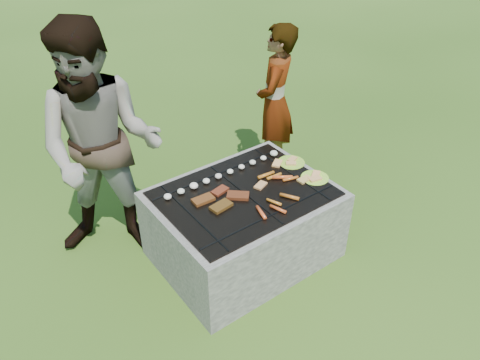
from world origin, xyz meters
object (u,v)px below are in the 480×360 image
Objects in this scene: fire_pit at (244,227)px; cook at (275,103)px; bystander at (102,148)px; plate_far at (291,163)px; plate_near at (315,178)px.

cook reaches higher than fire_pit.
fire_pit is 0.70× the size of bystander.
cook is at bearing 59.47° from plate_far.
fire_pit is at bearing 163.38° from plate_near.
plate_far is 0.27m from plate_near.
plate_near is at bearing 29.18° from cook.
fire_pit is 0.67m from plate_near.
cook is at bearing 39.94° from bystander.
cook is (0.98, 0.82, 0.46)m from fire_pit.
plate_far is (0.56, 0.11, 0.33)m from fire_pit.
plate_far is 0.84m from cook.
plate_far is at bearing 11.75° from bystander.
plate_near is 0.17× the size of cook.
cook is (0.42, 0.71, 0.14)m from plate_far.
plate_near reaches higher than plate_far.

